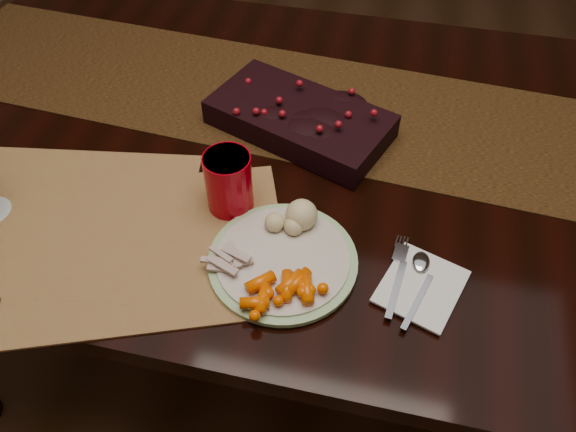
% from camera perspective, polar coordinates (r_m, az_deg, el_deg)
% --- Properties ---
extents(floor, '(5.00, 5.00, 0.00)m').
position_cam_1_polar(floor, '(1.69, 2.87, -12.16)').
color(floor, black).
rests_on(floor, ground).
extents(dining_table, '(1.80, 1.00, 0.75)m').
position_cam_1_polar(dining_table, '(1.38, 3.45, -4.54)').
color(dining_table, black).
rests_on(dining_table, floor).
extents(table_runner, '(1.76, 0.48, 0.00)m').
position_cam_1_polar(table_runner, '(1.19, 2.87, 11.10)').
color(table_runner, '#462806').
rests_on(table_runner, dining_table).
extents(centerpiece, '(0.38, 0.29, 0.07)m').
position_cam_1_polar(centerpiece, '(1.10, 1.20, 10.16)').
color(centerpiece, black).
rests_on(centerpiece, table_runner).
extents(placemat_main, '(0.53, 0.46, 0.00)m').
position_cam_1_polar(placemat_main, '(0.95, -13.90, -3.07)').
color(placemat_main, brown).
rests_on(placemat_main, dining_table).
extents(placemat_second, '(0.50, 0.40, 0.00)m').
position_cam_1_polar(placemat_second, '(1.04, -22.58, -0.08)').
color(placemat_second, '#916749').
rests_on(placemat_second, dining_table).
extents(dinner_plate, '(0.24, 0.24, 0.01)m').
position_cam_1_polar(dinner_plate, '(0.89, -0.53, -4.48)').
color(dinner_plate, beige).
rests_on(dinner_plate, placemat_main).
extents(baby_carrots, '(0.13, 0.11, 0.02)m').
position_cam_1_polar(baby_carrots, '(0.84, -0.50, -7.22)').
color(baby_carrots, '#ED5500').
rests_on(baby_carrots, dinner_plate).
extents(mashed_potatoes, '(0.10, 0.09, 0.05)m').
position_cam_1_polar(mashed_potatoes, '(0.90, -0.26, -0.25)').
color(mashed_potatoes, tan).
rests_on(mashed_potatoes, dinner_plate).
extents(turkey_shreds, '(0.08, 0.07, 0.02)m').
position_cam_1_polar(turkey_shreds, '(0.88, -6.15, -4.49)').
color(turkey_shreds, '#A5948C').
rests_on(turkey_shreds, dinner_plate).
extents(napkin, '(0.15, 0.16, 0.00)m').
position_cam_1_polar(napkin, '(0.89, 13.39, -6.96)').
color(napkin, white).
rests_on(napkin, placemat_main).
extents(fork, '(0.04, 0.14, 0.00)m').
position_cam_1_polar(fork, '(0.89, 11.04, -6.33)').
color(fork, silver).
rests_on(fork, napkin).
extents(spoon, '(0.07, 0.14, 0.00)m').
position_cam_1_polar(spoon, '(0.88, 13.12, -7.20)').
color(spoon, silver).
rests_on(spoon, napkin).
extents(red_cup, '(0.08, 0.08, 0.11)m').
position_cam_1_polar(red_cup, '(0.94, -6.04, 3.46)').
color(red_cup, '#AD000F').
rests_on(red_cup, placemat_main).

